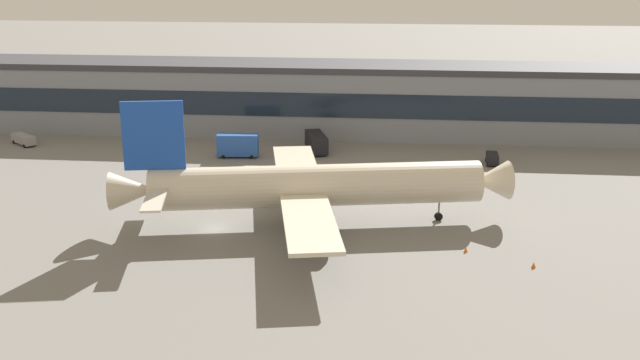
{
  "coord_description": "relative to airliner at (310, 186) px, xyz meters",
  "views": [
    {
      "loc": [
        23.11,
        -91.08,
        34.87
      ],
      "look_at": [
        13.28,
        6.92,
        5.0
      ],
      "focal_mm": 42.2,
      "sensor_mm": 36.0,
      "label": 1
    }
  ],
  "objects": [
    {
      "name": "fuel_truck",
      "position": [
        -3.27,
        38.43,
        -3.56
      ],
      "size": [
        5.15,
        8.85,
        3.35
      ],
      "color": "black",
      "rests_on": "ground_plane"
    },
    {
      "name": "catering_truck",
      "position": [
        -16.52,
        33.16,
        -3.15
      ],
      "size": [
        7.38,
        3.16,
        4.15
      ],
      "color": "#2651A5",
      "rests_on": "ground_plane"
    },
    {
      "name": "ground_plane",
      "position": [
        -12.41,
        -2.75,
        -5.44
      ],
      "size": [
        600.0,
        600.0,
        0.0
      ],
      "primitive_type": "plane",
      "color": "slate"
    },
    {
      "name": "traffic_cone_1",
      "position": [
        27.26,
        -11.71,
        -5.1
      ],
      "size": [
        0.54,
        0.54,
        0.68
      ],
      "primitive_type": "cone",
      "color": "#F2590C",
      "rests_on": "ground_plane"
    },
    {
      "name": "airliner",
      "position": [
        0.0,
        0.0,
        0.0
      ],
      "size": [
        52.74,
        45.1,
        17.11
      ],
      "color": "beige",
      "rests_on": "ground_plane"
    },
    {
      "name": "terminal_building",
      "position": [
        -12.41,
        53.3,
        1.61
      ],
      "size": [
        164.87,
        14.74,
        14.06
      ],
      "color": "gray",
      "rests_on": "ground_plane"
    },
    {
      "name": "belt_loader",
      "position": [
        -58.75,
        37.78,
        -4.29
      ],
      "size": [
        6.24,
        5.58,
        1.95
      ],
      "color": "gray",
      "rests_on": "ground_plane"
    },
    {
      "name": "follow_me_car",
      "position": [
        27.72,
        32.94,
        -4.35
      ],
      "size": [
        2.14,
        4.46,
        1.85
      ],
      "color": "black",
      "rests_on": "ground_plane"
    },
    {
      "name": "traffic_cone_0",
      "position": [
        19.87,
        -7.68,
        -5.12
      ],
      "size": [
        0.52,
        0.52,
        0.65
      ],
      "primitive_type": "cone",
      "color": "#F2590C",
      "rests_on": "ground_plane"
    }
  ]
}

